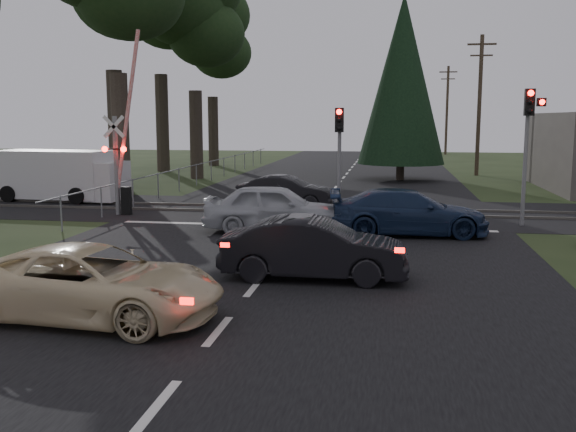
% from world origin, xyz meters
% --- Properties ---
extents(ground, '(120.00, 120.00, 0.00)m').
position_xyz_m(ground, '(0.00, 0.00, 0.00)').
color(ground, '#243217').
rests_on(ground, ground).
extents(road, '(14.00, 100.00, 0.01)m').
position_xyz_m(road, '(0.00, 10.00, 0.01)').
color(road, black).
rests_on(road, ground).
extents(rail_corridor, '(120.00, 8.00, 0.01)m').
position_xyz_m(rail_corridor, '(0.00, 12.00, 0.01)').
color(rail_corridor, black).
rests_on(rail_corridor, ground).
extents(stop_line, '(13.00, 0.35, 0.00)m').
position_xyz_m(stop_line, '(0.00, 8.20, 0.01)').
color(stop_line, silver).
rests_on(stop_line, ground).
extents(rail_near, '(120.00, 0.12, 0.10)m').
position_xyz_m(rail_near, '(0.00, 11.20, 0.05)').
color(rail_near, '#59544C').
rests_on(rail_near, ground).
extents(rail_far, '(120.00, 0.12, 0.10)m').
position_xyz_m(rail_far, '(0.00, 12.80, 0.05)').
color(rail_far, '#59544C').
rests_on(rail_far, ground).
extents(crossing_signal, '(1.62, 0.38, 6.96)m').
position_xyz_m(crossing_signal, '(-7.27, 9.79, 2.06)').
color(crossing_signal, slate).
rests_on(crossing_signal, ground).
extents(traffic_signal_right, '(0.68, 0.48, 4.70)m').
position_xyz_m(traffic_signal_right, '(7.55, 9.47, 3.31)').
color(traffic_signal_right, slate).
rests_on(traffic_signal_right, ground).
extents(traffic_signal_center, '(0.32, 0.48, 4.10)m').
position_xyz_m(traffic_signal_center, '(1.00, 10.68, 2.81)').
color(traffic_signal_center, slate).
rests_on(traffic_signal_center, ground).
extents(utility_pole_mid, '(1.80, 0.26, 9.00)m').
position_xyz_m(utility_pole_mid, '(8.50, 30.00, 4.73)').
color(utility_pole_mid, '#4C3D2D').
rests_on(utility_pole_mid, ground).
extents(utility_pole_far, '(1.80, 0.26, 9.00)m').
position_xyz_m(utility_pole_far, '(8.50, 55.00, 4.73)').
color(utility_pole_far, '#4C3D2D').
rests_on(utility_pole_far, ground).
extents(euc_tree_c, '(6.00, 6.00, 13.20)m').
position_xyz_m(euc_tree_c, '(-9.00, 25.00, 9.51)').
color(euc_tree_c, '#473D33').
rests_on(euc_tree_c, ground).
extents(euc_tree_e, '(6.00, 6.00, 13.20)m').
position_xyz_m(euc_tree_e, '(-11.00, 36.00, 9.51)').
color(euc_tree_e, '#473D33').
rests_on(euc_tree_e, ground).
extents(conifer_tree, '(5.20, 5.20, 11.00)m').
position_xyz_m(conifer_tree, '(3.50, 26.00, 5.99)').
color(conifer_tree, '#473D33').
rests_on(conifer_tree, ground).
extents(fence_left, '(0.10, 36.00, 1.20)m').
position_xyz_m(fence_left, '(-7.80, 22.50, 0.00)').
color(fence_left, slate).
rests_on(fence_left, ground).
extents(cream_coupe, '(5.08, 2.65, 1.37)m').
position_xyz_m(cream_coupe, '(-2.50, -2.66, 0.68)').
color(cream_coupe, beige).
rests_on(cream_coupe, ground).
extents(dark_hatchback, '(4.33, 1.53, 1.43)m').
position_xyz_m(dark_hatchback, '(1.23, 1.00, 0.71)').
color(dark_hatchback, black).
rests_on(dark_hatchback, ground).
extents(silver_car, '(4.80, 2.23, 1.59)m').
position_xyz_m(silver_car, '(-0.78, 6.97, 0.80)').
color(silver_car, '#ACAFB5').
rests_on(silver_car, ground).
extents(blue_sedan, '(5.20, 2.49, 1.46)m').
position_xyz_m(blue_sedan, '(3.52, 7.17, 0.73)').
color(blue_sedan, '#162543').
rests_on(blue_sedan, ground).
extents(dark_car_far, '(4.15, 1.71, 1.34)m').
position_xyz_m(dark_car_far, '(-1.37, 12.84, 0.67)').
color(dark_car_far, black).
rests_on(dark_car_far, ground).
extents(white_van, '(5.96, 2.54, 2.28)m').
position_xyz_m(white_van, '(-11.71, 13.47, 1.16)').
color(white_van, silver).
rests_on(white_van, ground).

